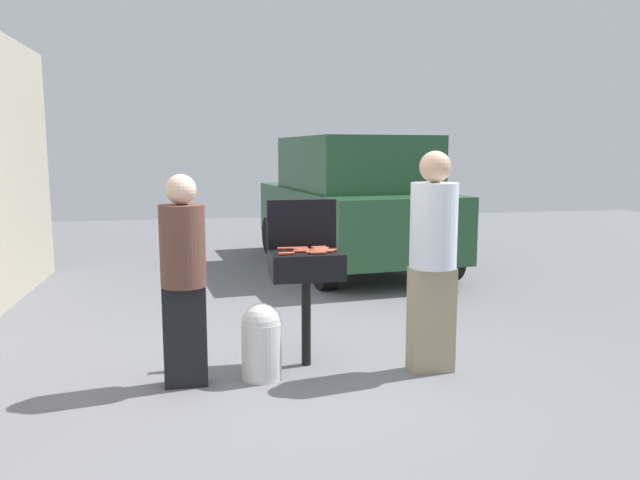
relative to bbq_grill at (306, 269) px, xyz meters
name	(u,v)px	position (x,y,z in m)	size (l,w,h in m)	color
ground_plane	(305,374)	(-0.05, -0.23, -0.83)	(24.00, 24.00, 0.00)	slate
bbq_grill	(306,269)	(0.00, 0.00, 0.00)	(0.60, 0.44, 0.98)	black
grill_lid_open	(302,224)	(0.00, 0.22, 0.36)	(0.60, 0.05, 0.42)	black
hot_dog_0	(320,250)	(0.12, 0.00, 0.16)	(0.03, 0.03, 0.13)	#C6593D
hot_dog_1	(300,248)	(-0.03, 0.13, 0.16)	(0.03, 0.03, 0.13)	#B74C33
hot_dog_2	(306,250)	(0.00, 0.00, 0.16)	(0.03, 0.03, 0.13)	#B74C33
hot_dog_3	(314,252)	(0.05, -0.10, 0.16)	(0.03, 0.03, 0.13)	#B74C33
hot_dog_4	(301,251)	(-0.04, -0.03, 0.16)	(0.03, 0.03, 0.13)	#B74C33
hot_dog_5	(301,249)	(-0.03, 0.06, 0.16)	(0.03, 0.03, 0.13)	#AD4228
hot_dog_6	(329,250)	(0.19, -0.04, 0.16)	(0.03, 0.03, 0.13)	#B74C33
hot_dog_7	(321,249)	(0.14, 0.06, 0.16)	(0.03, 0.03, 0.13)	#C6593D
hot_dog_8	(286,254)	(-0.18, -0.13, 0.16)	(0.03, 0.03, 0.13)	#AD4228
hot_dog_9	(319,247)	(0.13, 0.13, 0.16)	(0.03, 0.03, 0.13)	#B74C33
hot_dog_10	(285,249)	(-0.16, 0.13, 0.16)	(0.03, 0.03, 0.13)	#B74C33
hot_dog_11	(318,253)	(0.08, -0.14, 0.16)	(0.03, 0.03, 0.13)	#B74C33
hot_dog_12	(326,251)	(0.16, -0.07, 0.16)	(0.03, 0.03, 0.13)	#C6593D
propane_tank	(261,339)	(-0.40, -0.24, -0.51)	(0.32, 0.32, 0.62)	silver
person_left	(183,273)	(-0.99, -0.27, 0.06)	(0.34, 0.34, 1.64)	black
person_right	(433,254)	(0.99, -0.32, 0.15)	(0.38, 0.38, 1.81)	gray
parked_minivan	(351,201)	(1.45, 4.37, 0.20)	(2.45, 4.59, 2.02)	#234C2D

